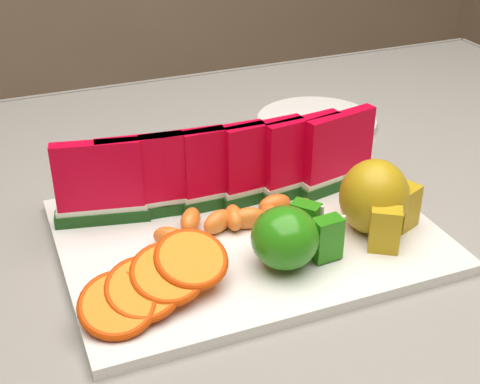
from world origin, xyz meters
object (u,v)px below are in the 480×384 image
Objects in this scene: side_plate at (316,121)px; platter at (247,235)px; apple_cluster at (290,236)px; pear_cluster at (377,199)px.

platter is at bearing -130.97° from side_plate.
apple_cluster is (0.02, -0.07, 0.04)m from platter.
pear_cluster is at bearing 11.37° from apple_cluster.
side_plate is at bearing 49.03° from platter.
pear_cluster reaches higher than side_plate.
pear_cluster is (0.13, -0.05, 0.04)m from platter.
platter reaches higher than side_plate.
platter is 0.33m from side_plate.
platter is 0.08m from apple_cluster.
apple_cluster is at bearing -121.85° from side_plate.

